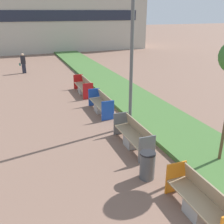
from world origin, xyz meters
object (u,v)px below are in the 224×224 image
bench_orange_frame (200,203)px  bench_grey_frame (133,137)px  bench_red_frame (84,87)px  street_lamp_post (133,11)px  litter_bin (147,165)px  pedestrian_walking (23,63)px  bench_blue_frame (101,105)px

bench_orange_frame → bench_grey_frame: 3.90m
bench_red_frame → street_lamp_post: street_lamp_post is taller
bench_red_frame → bench_grey_frame: bearing=-90.0°
litter_bin → pedestrian_walking: size_ratio=0.54×
street_lamp_post → pedestrian_walking: size_ratio=5.44×
bench_grey_frame → bench_blue_frame: 3.84m
bench_blue_frame → pedestrian_walking: (-3.14, 10.70, 0.45)m
litter_bin → bench_blue_frame: bearing=85.4°
litter_bin → pedestrian_walking: (-2.67, 16.55, 0.37)m
bench_grey_frame → street_lamp_post: 4.77m
bench_orange_frame → litter_bin: 1.94m
bench_orange_frame → bench_blue_frame: (0.00, 7.74, 0.00)m
bench_grey_frame → street_lamp_post: street_lamp_post is taller
bench_blue_frame → pedestrian_walking: pedestrian_walking is taller
bench_grey_frame → litter_bin: (-0.48, -2.02, 0.07)m
bench_orange_frame → bench_red_frame: 11.19m
bench_blue_frame → bench_red_frame: same height
bench_orange_frame → litter_bin: size_ratio=2.37×
pedestrian_walking → bench_red_frame: bearing=-66.5°
bench_blue_frame → street_lamp_post: street_lamp_post is taller
bench_blue_frame → bench_red_frame: 3.45m
bench_orange_frame → bench_blue_frame: bearing=90.0°
bench_red_frame → litter_bin: bearing=-92.9°
pedestrian_walking → bench_orange_frame: bearing=-80.3°
bench_red_frame → pedestrian_walking: pedestrian_walking is taller
litter_bin → pedestrian_walking: pedestrian_walking is taller
litter_bin → street_lamp_post: bearing=73.5°
bench_grey_frame → litter_bin: 2.07m
bench_red_frame → litter_bin: size_ratio=2.73×
bench_blue_frame → pedestrian_walking: size_ratio=1.39×
bench_grey_frame → bench_red_frame: bearing=90.0°
bench_orange_frame → litter_bin: bench_orange_frame is taller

